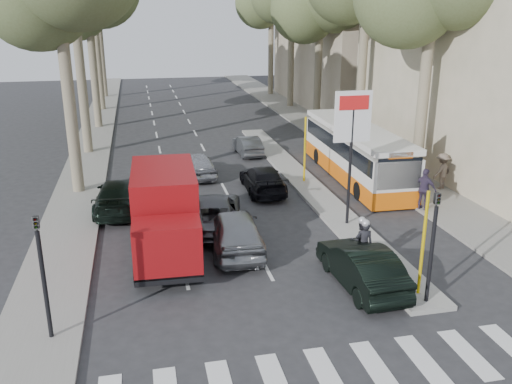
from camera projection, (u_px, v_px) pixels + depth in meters
ground at (308, 293)px, 17.18m from camera, size 120.00×120.00×0.00m
sidewalk_right at (316, 125)px, 42.06m from camera, size 3.20×70.00×0.12m
median_left at (98, 127)px, 41.47m from camera, size 2.40×64.00×0.12m
traffic_island at (304, 182)px, 28.00m from camera, size 1.50×26.00×0.16m
building_far at (360, 17)px, 49.29m from camera, size 11.00×20.00×16.00m
billboard at (352, 139)px, 21.29m from camera, size 1.50×12.10×5.60m
traffic_light_island at (434, 230)px, 15.66m from camera, size 0.16×0.41×3.60m
traffic_light_left at (41, 257)px, 13.92m from camera, size 0.16×0.41×3.60m
silver_hatchback at (235, 230)px, 20.04m from camera, size 2.06×4.68×1.57m
dark_hatchback at (361, 266)px, 17.41m from camera, size 1.70×4.35×1.41m
queue_car_a at (214, 213)px, 22.08m from camera, size 2.86×5.17×1.37m
queue_car_b at (263, 179)px, 26.61m from camera, size 1.87×4.42×1.27m
queue_car_c at (197, 165)px, 29.07m from camera, size 2.00×4.04×1.32m
queue_car_d at (247, 145)px, 33.62m from camera, size 1.40×3.61×1.17m
queue_car_e at (119, 196)px, 24.08m from camera, size 2.29×4.94×1.40m
red_truck at (165, 213)px, 19.33m from camera, size 2.41×5.91×3.12m
city_bus at (356, 151)px, 28.58m from camera, size 2.63×10.73×2.81m
motorcycle at (362, 243)px, 18.83m from camera, size 0.82×2.11×1.79m
pedestrian_near at (425, 189)px, 23.80m from camera, size 1.07×1.20×1.86m
pedestrian_far at (442, 171)px, 26.64m from camera, size 1.27×0.95×1.79m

